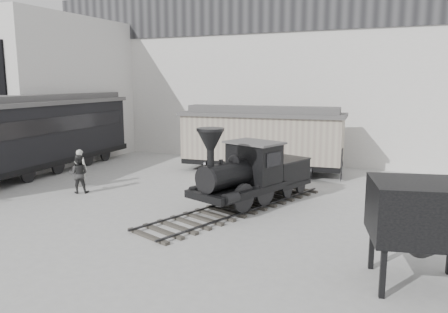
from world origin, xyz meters
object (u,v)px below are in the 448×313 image
at_px(boxcar, 262,138).
at_px(visitor_b, 79,174).
at_px(locomotive, 249,177).
at_px(visitor_a, 81,168).
at_px(coal_hopper, 422,219).
at_px(passenger_coach, 31,134).

xyz_separation_m(boxcar, visitor_b, (-6.13, -7.84, -1.06)).
relative_size(locomotive, boxcar, 1.02).
distance_m(visitor_a, coal_hopper, 15.72).
bearing_deg(boxcar, coal_hopper, -60.18).
bearing_deg(visitor_a, locomotive, 176.05).
relative_size(boxcar, coal_hopper, 3.25).
relative_size(boxcar, passenger_coach, 0.61).
bearing_deg(boxcar, visitor_a, -139.82).
height_order(visitor_b, coal_hopper, coal_hopper).
xyz_separation_m(visitor_a, visitor_b, (0.68, -0.89, -0.04)).
height_order(passenger_coach, visitor_b, passenger_coach).
height_order(boxcar, coal_hopper, boxcar).
height_order(passenger_coach, visitor_a, passenger_coach).
distance_m(passenger_coach, visitor_b, 5.71).
height_order(locomotive, visitor_b, locomotive).
relative_size(visitor_a, visitor_b, 1.04).
bearing_deg(locomotive, coal_hopper, -18.34).
bearing_deg(boxcar, visitor_b, -133.43).
xyz_separation_m(locomotive, visitor_b, (-7.88, -1.21, -0.33)).
bearing_deg(locomotive, boxcar, 123.98).
xyz_separation_m(locomotive, visitor_a, (-8.56, -0.33, -0.29)).
xyz_separation_m(boxcar, visitor_a, (-6.81, -6.96, -1.02)).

